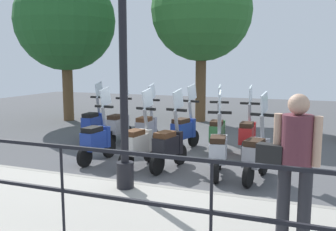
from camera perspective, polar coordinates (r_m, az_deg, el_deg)
The scene contains 18 objects.
ground_plane at distance 7.97m, azimuth 2.86°, elevation -6.80°, with size 28.00×28.00×0.00m, color #4C4C4F.
promenade_walkway at distance 5.20m, azimuth -8.37°, elevation -14.39°, with size 2.20×20.00×0.15m.
fence_railing at distance 4.09m, azimuth -15.88°, elevation -8.57°, with size 0.04×16.03×1.07m.
lamp_post_near at distance 5.56m, azimuth -6.83°, elevation 7.76°, with size 0.26×0.90×4.24m.
pedestrian_with_bag at distance 4.17m, azimuth 18.65°, elevation -5.90°, with size 0.37×0.66×1.59m.
tree_large at distance 13.62m, azimuth -15.39°, elevation 13.72°, with size 3.40×3.40×5.15m.
tree_distant at distance 13.04m, azimuth 5.14°, elevation 15.63°, with size 3.41×3.41×5.47m.
scooter_near_0 at distance 6.69m, azimuth 13.36°, elevation -5.69°, with size 1.22×0.48×1.54m.
scooter_near_1 at distance 6.84m, azimuth 7.65°, elevation -5.22°, with size 1.23×0.47×1.54m.
scooter_near_2 at distance 7.18m, azimuth 0.14°, elevation -4.51°, with size 1.22×0.49×1.54m.
scooter_near_3 at distance 7.37m, azimuth -4.54°, elevation -4.19°, with size 1.23×0.47×1.54m.
scooter_near_4 at distance 7.84m, azimuth -10.79°, elevation -3.56°, with size 1.23×0.44×1.54m.
scooter_far_0 at distance 8.43m, azimuth 12.01°, elevation -2.77°, with size 1.23×0.44×1.54m.
scooter_far_1 at distance 8.57m, azimuth 7.52°, elevation -2.47°, with size 1.23×0.44×1.54m.
scooter_far_2 at distance 8.78m, azimuth 2.49°, elevation -2.16°, with size 1.21×0.52×1.54m.
scooter_far_3 at distance 9.03m, azimuth -3.26°, elevation -1.87°, with size 1.23×0.44×1.54m.
scooter_far_4 at distance 9.47m, azimuth -7.53°, elevation -1.46°, with size 1.23×0.44×1.54m.
scooter_far_5 at distance 9.89m, azimuth -11.30°, elevation -1.13°, with size 1.23×0.44×1.54m.
Camera 1 is at (-7.32, -2.38, 2.07)m, focal length 40.00 mm.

